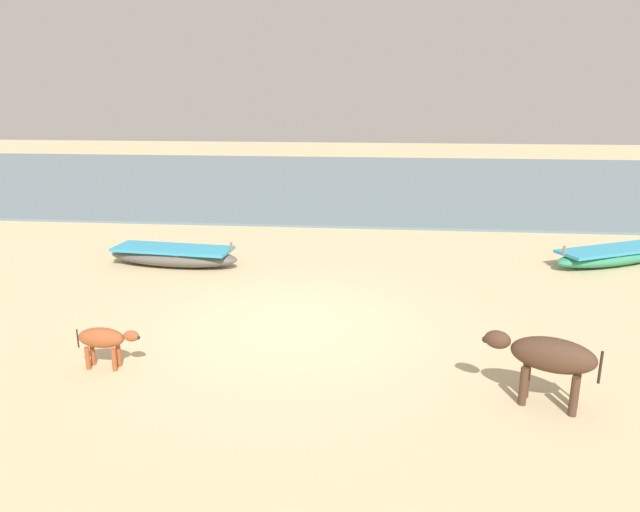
% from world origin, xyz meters
% --- Properties ---
extents(ground, '(80.00, 80.00, 0.00)m').
position_xyz_m(ground, '(0.00, 0.00, 0.00)').
color(ground, '#CCB789').
extents(sea_water, '(60.00, 20.00, 0.08)m').
position_xyz_m(sea_water, '(0.00, 17.94, 0.04)').
color(sea_water, slate).
rests_on(sea_water, ground).
extents(fishing_boat_2, '(3.42, 2.28, 0.61)m').
position_xyz_m(fishing_boat_2, '(7.23, 4.68, 0.23)').
color(fishing_boat_2, '#338C66').
rests_on(fishing_boat_2, ground).
extents(fishing_boat_3, '(3.33, 1.26, 0.66)m').
position_xyz_m(fishing_boat_3, '(-3.43, 3.51, 0.25)').
color(fishing_boat_3, '#5B5651').
rests_on(fishing_boat_3, ground).
extents(cow_adult_dark, '(1.47, 0.82, 0.98)m').
position_xyz_m(cow_adult_dark, '(3.78, -2.39, 0.70)').
color(cow_adult_dark, '#4C3323').
rests_on(cow_adult_dark, ground).
extents(calf_near_rust, '(1.01, 0.30, 0.65)m').
position_xyz_m(calf_near_rust, '(-2.59, -1.93, 0.47)').
color(calf_near_rust, '#9E4C28').
rests_on(calf_near_rust, ground).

